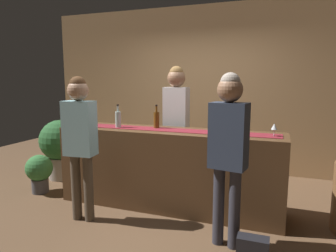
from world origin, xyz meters
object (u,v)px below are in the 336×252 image
(customer_browsing, at_px, (80,134))
(potted_plant_tall, at_px, (61,145))
(handbag, at_px, (253,249))
(bartender, at_px, (176,114))
(customer_sipping, at_px, (228,142))
(potted_plant_small, at_px, (39,171))
(wine_bottle_clear, at_px, (118,119))
(wine_glass_near_customer, at_px, (274,127))
(wine_glass_mid_counter, at_px, (237,124))
(wine_bottle_amber, at_px, (156,120))
(wine_glass_far_end, at_px, (214,125))

(customer_browsing, relative_size, potted_plant_tall, 1.71)
(handbag, bearing_deg, bartender, 130.14)
(customer_sipping, distance_m, potted_plant_small, 2.88)
(wine_bottle_clear, relative_size, wine_glass_near_customer, 2.10)
(wine_bottle_clear, relative_size, wine_glass_mid_counter, 2.10)
(customer_sipping, distance_m, customer_browsing, 1.65)
(wine_bottle_amber, bearing_deg, wine_bottle_clear, -165.94)
(wine_glass_far_end, bearing_deg, customer_sipping, -66.48)
(bartender, bearing_deg, wine_glass_mid_counter, 151.81)
(customer_sipping, height_order, handbag, customer_sipping)
(wine_bottle_clear, bearing_deg, handbag, -24.10)
(wine_glass_mid_counter, height_order, handbag, wine_glass_mid_counter)
(wine_bottle_amber, bearing_deg, potted_plant_tall, 168.17)
(wine_glass_near_customer, height_order, potted_plant_small, wine_glass_near_customer)
(potted_plant_tall, height_order, potted_plant_small, potted_plant_tall)
(handbag, bearing_deg, customer_browsing, 175.16)
(wine_glass_mid_counter, height_order, customer_browsing, customer_browsing)
(wine_bottle_amber, relative_size, potted_plant_tall, 0.31)
(customer_sipping, bearing_deg, potted_plant_tall, 168.95)
(wine_bottle_clear, xyz_separation_m, wine_glass_mid_counter, (1.51, 0.10, -0.01))
(wine_glass_far_end, xyz_separation_m, customer_browsing, (-1.38, -0.61, -0.09))
(potted_plant_tall, bearing_deg, wine_glass_mid_counter, -8.11)
(wine_bottle_amber, distance_m, bartender, 0.52)
(customer_browsing, bearing_deg, customer_sipping, -4.27)
(bartender, bearing_deg, customer_sipping, 128.27)
(wine_bottle_clear, bearing_deg, wine_glass_near_customer, 1.07)
(wine_bottle_amber, height_order, bartender, bartender)
(wine_glass_near_customer, bearing_deg, customer_sipping, -120.58)
(wine_bottle_amber, distance_m, wine_glass_near_customer, 1.43)
(wine_glass_far_end, height_order, customer_browsing, customer_browsing)
(customer_sipping, bearing_deg, wine_bottle_clear, 167.99)
(handbag, bearing_deg, potted_plant_small, 167.47)
(wine_glass_near_customer, bearing_deg, wine_glass_mid_counter, 170.94)
(potted_plant_tall, relative_size, potted_plant_small, 1.75)
(customer_browsing, height_order, potted_plant_tall, customer_browsing)
(wine_glass_mid_counter, bearing_deg, wine_glass_far_end, -153.30)
(wine_bottle_clear, distance_m, bartender, 0.86)
(wine_bottle_amber, bearing_deg, wine_glass_mid_counter, -1.20)
(potted_plant_tall, distance_m, potted_plant_small, 0.70)
(wine_glass_far_end, bearing_deg, wine_glass_near_customer, 5.30)
(wine_glass_far_end, relative_size, handbag, 0.51)
(potted_plant_small, bearing_deg, wine_glass_near_customer, 3.02)
(customer_browsing, bearing_deg, wine_bottle_clear, 74.07)
(bartender, relative_size, potted_plant_tall, 1.86)
(bartender, xyz_separation_m, customer_sipping, (0.94, -1.26, -0.09))
(wine_glass_mid_counter, height_order, customer_sipping, customer_sipping)
(wine_glass_near_customer, distance_m, potted_plant_small, 3.24)
(wine_bottle_amber, height_order, potted_plant_small, wine_bottle_amber)
(wine_bottle_clear, xyz_separation_m, customer_browsing, (-0.13, -0.64, -0.09))
(wine_glass_near_customer, bearing_deg, potted_plant_tall, 171.77)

